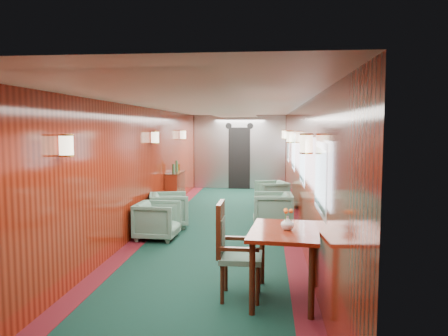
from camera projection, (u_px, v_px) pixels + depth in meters
name	position (u px, v px, depth m)	size (l,w,h in m)	color
room	(220.00, 147.00, 8.36)	(12.00, 12.10, 2.40)	black
bulkhead	(239.00, 152.00, 14.26)	(2.98, 0.17, 2.39)	#AFB2B7
windows_right	(297.00, 156.00, 8.48)	(0.02, 8.60, 0.80)	silver
wall_sconces	(223.00, 138.00, 8.91)	(2.97, 7.97, 0.25)	beige
dining_table	(285.00, 241.00, 5.03)	(0.88, 1.18, 0.83)	maroon
side_chair	(232.00, 246.00, 5.11)	(0.52, 0.54, 1.14)	#1F483D
credenza	(175.00, 190.00, 10.72)	(0.32, 1.02, 1.19)	maroon
flower_vase	(287.00, 223.00, 5.00)	(0.15, 0.15, 0.16)	silver
armchair_left_near	(158.00, 221.00, 7.84)	(0.72, 0.74, 0.67)	#1F483D
armchair_left_far	(169.00, 210.00, 8.79)	(0.74, 0.76, 0.69)	#1F483D
armchair_right_near	(273.00, 210.00, 8.71)	(0.76, 0.78, 0.71)	#1F483D
armchair_right_far	(272.00, 194.00, 10.97)	(0.71, 0.73, 0.66)	#1F483D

